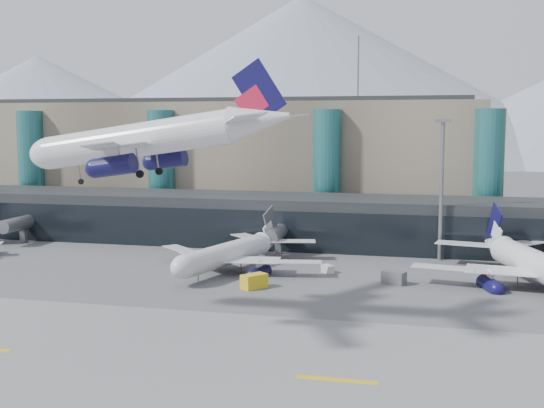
{
  "coord_description": "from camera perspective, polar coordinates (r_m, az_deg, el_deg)",
  "views": [
    {
      "loc": [
        28.6,
        -78.4,
        24.76
      ],
      "look_at": [
        2.29,
        32.0,
        11.39
      ],
      "focal_mm": 45.0,
      "sensor_mm": 36.0,
      "label": 1
    }
  ],
  "objects": [
    {
      "name": "ground",
      "position": [
        87.05,
        -6.46,
        -9.85
      ],
      "size": [
        900.0,
        900.0,
        0.0
      ],
      "primitive_type": "plane",
      "color": "#515154",
      "rests_on": "ground"
    },
    {
      "name": "runway_strip",
      "position": [
        73.82,
        -10.51,
        -12.98
      ],
      "size": [
        400.0,
        40.0,
        0.04
      ],
      "primitive_type": "cube",
      "color": "slate",
      "rests_on": "ground"
    },
    {
      "name": "runway_markings",
      "position": [
        73.81,
        -10.51,
        -12.96
      ],
      "size": [
        128.0,
        1.0,
        0.02
      ],
      "color": "gold",
      "rests_on": "ground"
    },
    {
      "name": "concourse",
      "position": [
        140.5,
        1.52,
        -1.38
      ],
      "size": [
        170.0,
        27.0,
        10.0
      ],
      "color": "black",
      "rests_on": "ground"
    },
    {
      "name": "terminal_main",
      "position": [
        176.97,
        -4.25,
        3.68
      ],
      "size": [
        130.0,
        30.0,
        31.0
      ],
      "color": "gray",
      "rests_on": "ground"
    },
    {
      "name": "teal_towers",
      "position": [
        158.88,
        -2.55,
        2.83
      ],
      "size": [
        116.4,
        19.4,
        46.0
      ],
      "color": "#276E6F",
      "rests_on": "ground"
    },
    {
      "name": "mountain_ridge",
      "position": [
        459.05,
        11.97,
        9.19
      ],
      "size": [
        910.0,
        400.0,
        110.0
      ],
      "color": "gray",
      "rests_on": "ground"
    },
    {
      "name": "lightmast_mid",
      "position": [
        126.83,
        14.0,
        1.84
      ],
      "size": [
        3.0,
        1.2,
        25.6
      ],
      "color": "slate",
      "rests_on": "ground"
    },
    {
      "name": "hero_jet",
      "position": [
        82.39,
        -9.14,
        6.25
      ],
      "size": [
        35.35,
        35.97,
        11.61
      ],
      "rotation": [
        0.0,
        -0.14,
        -0.07
      ],
      "color": "silver",
      "rests_on": "ground"
    },
    {
      "name": "jet_parked_mid",
      "position": [
        117.23,
        -2.93,
        -3.44
      ],
      "size": [
        32.4,
        33.84,
        10.86
      ],
      "rotation": [
        0.0,
        0.0,
        1.29
      ],
      "color": "silver",
      "rests_on": "ground"
    },
    {
      "name": "jet_parked_right",
      "position": [
        113.63,
        20.59,
        -3.87
      ],
      "size": [
        37.06,
        38.89,
        12.48
      ],
      "rotation": [
        0.0,
        0.0,
        1.87
      ],
      "color": "silver",
      "rests_on": "ground"
    },
    {
      "name": "veh_b",
      "position": [
        126.07,
        -5.69,
        -4.3
      ],
      "size": [
        1.79,
        2.69,
        1.48
      ],
      "primitive_type": "cube",
      "rotation": [
        0.0,
        0.0,
        1.49
      ],
      "color": "gold",
      "rests_on": "ground"
    },
    {
      "name": "veh_c",
      "position": [
        108.17,
        10.15,
        -6.08
      ],
      "size": [
        4.04,
        3.17,
        1.99
      ],
      "primitive_type": "cube",
      "rotation": [
        0.0,
        0.0,
        -0.42
      ],
      "color": "#515257",
      "rests_on": "ground"
    },
    {
      "name": "veh_g",
      "position": [
        114.69,
        4.68,
        -5.44
      ],
      "size": [
        2.48,
        2.56,
        1.32
      ],
      "primitive_type": "cube",
      "rotation": [
        0.0,
        0.0,
        -0.85
      ],
      "color": "silver",
      "rests_on": "ground"
    },
    {
      "name": "veh_h",
      "position": [
        103.8,
        -1.5,
        -6.47
      ],
      "size": [
        3.99,
        4.36,
        2.16
      ],
      "primitive_type": "cube",
      "rotation": [
        0.0,
        0.0,
        0.93
      ],
      "color": "gold",
      "rests_on": "ground"
    }
  ]
}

